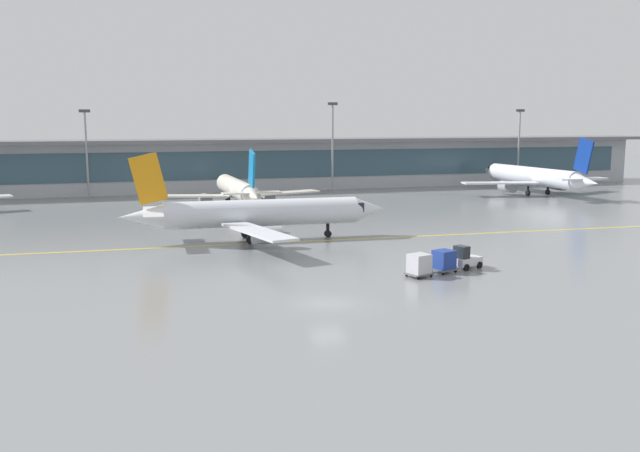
{
  "coord_description": "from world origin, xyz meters",
  "views": [
    {
      "loc": [
        -13.78,
        -45.36,
        13.1
      ],
      "look_at": [
        4.22,
        16.45,
        3.0
      ],
      "focal_mm": 38.07,
      "sensor_mm": 36.0,
      "label": 1
    }
  ],
  "objects_px": {
    "gate_airplane_2": "(533,177)",
    "baggage_tug": "(465,259)",
    "gate_airplane_1": "(237,189)",
    "taxiing_regional_jet": "(259,214)",
    "cargo_dolly_trailing": "(419,265)",
    "apron_light_mast_1": "(87,150)",
    "apron_light_mast_3": "(519,144)",
    "cargo_dolly_lead": "(444,260)",
    "apron_light_mast_2": "(333,144)"
  },
  "relations": [
    {
      "from": "gate_airplane_1",
      "to": "baggage_tug",
      "type": "height_order",
      "value": "gate_airplane_1"
    },
    {
      "from": "cargo_dolly_trailing",
      "to": "apron_light_mast_1",
      "type": "distance_m",
      "value": 74.99
    },
    {
      "from": "baggage_tug",
      "to": "cargo_dolly_lead",
      "type": "bearing_deg",
      "value": 180.0
    },
    {
      "from": "baggage_tug",
      "to": "apron_light_mast_3",
      "type": "xyz_separation_m",
      "value": [
        46.56,
        65.42,
        7.38
      ]
    },
    {
      "from": "gate_airplane_2",
      "to": "taxiing_regional_jet",
      "type": "distance_m",
      "value": 64.9
    },
    {
      "from": "taxiing_regional_jet",
      "to": "cargo_dolly_trailing",
      "type": "height_order",
      "value": "taxiing_regional_jet"
    },
    {
      "from": "gate_airplane_2",
      "to": "cargo_dolly_trailing",
      "type": "relative_size",
      "value": 12.5
    },
    {
      "from": "gate_airplane_2",
      "to": "cargo_dolly_trailing",
      "type": "distance_m",
      "value": 71.23
    },
    {
      "from": "taxiing_regional_jet",
      "to": "apron_light_mast_2",
      "type": "bearing_deg",
      "value": 65.5
    },
    {
      "from": "gate_airplane_2",
      "to": "apron_light_mast_2",
      "type": "xyz_separation_m",
      "value": [
        -33.61,
        12.5,
        5.69
      ]
    },
    {
      "from": "apron_light_mast_1",
      "to": "apron_light_mast_2",
      "type": "distance_m",
      "value": 42.34
    },
    {
      "from": "cargo_dolly_lead",
      "to": "cargo_dolly_trailing",
      "type": "distance_m",
      "value": 2.93
    },
    {
      "from": "apron_light_mast_1",
      "to": "apron_light_mast_2",
      "type": "relative_size",
      "value": 0.91
    },
    {
      "from": "cargo_dolly_lead",
      "to": "gate_airplane_2",
      "type": "bearing_deg",
      "value": 31.27
    },
    {
      "from": "gate_airplane_1",
      "to": "baggage_tug",
      "type": "bearing_deg",
      "value": -167.14
    },
    {
      "from": "gate_airplane_1",
      "to": "apron_light_mast_3",
      "type": "height_order",
      "value": "apron_light_mast_3"
    },
    {
      "from": "apron_light_mast_2",
      "to": "apron_light_mast_3",
      "type": "distance_m",
      "value": 38.92
    },
    {
      "from": "cargo_dolly_trailing",
      "to": "apron_light_mast_1",
      "type": "relative_size",
      "value": 0.17
    },
    {
      "from": "apron_light_mast_1",
      "to": "apron_light_mast_2",
      "type": "bearing_deg",
      "value": -3.17
    },
    {
      "from": "taxiing_regional_jet",
      "to": "apron_light_mast_1",
      "type": "relative_size",
      "value": 1.99
    },
    {
      "from": "gate_airplane_1",
      "to": "cargo_dolly_lead",
      "type": "distance_m",
      "value": 50.3
    },
    {
      "from": "gate_airplane_1",
      "to": "apron_light_mast_2",
      "type": "distance_m",
      "value": 26.48
    },
    {
      "from": "gate_airplane_1",
      "to": "taxiing_regional_jet",
      "type": "xyz_separation_m",
      "value": [
        -2.32,
        -29.07,
        0.17
      ]
    },
    {
      "from": "apron_light_mast_2",
      "to": "apron_light_mast_3",
      "type": "height_order",
      "value": "apron_light_mast_2"
    },
    {
      "from": "apron_light_mast_2",
      "to": "apron_light_mast_3",
      "type": "bearing_deg",
      "value": 1.36
    },
    {
      "from": "apron_light_mast_2",
      "to": "apron_light_mast_3",
      "type": "xyz_separation_m",
      "value": [
        38.91,
        0.93,
        -0.53
      ]
    },
    {
      "from": "cargo_dolly_lead",
      "to": "cargo_dolly_trailing",
      "type": "xyz_separation_m",
      "value": [
        -2.77,
        -0.96,
        0.0
      ]
    },
    {
      "from": "gate_airplane_1",
      "to": "cargo_dolly_lead",
      "type": "height_order",
      "value": "gate_airplane_1"
    },
    {
      "from": "taxiing_regional_jet",
      "to": "apron_light_mast_2",
      "type": "xyz_separation_m",
      "value": [
        22.46,
        45.17,
        5.87
      ]
    },
    {
      "from": "cargo_dolly_lead",
      "to": "apron_light_mast_2",
      "type": "relative_size",
      "value": 0.15
    },
    {
      "from": "taxiing_regional_jet",
      "to": "baggage_tug",
      "type": "xyz_separation_m",
      "value": [
        14.81,
        -19.32,
        -2.04
      ]
    },
    {
      "from": "cargo_dolly_lead",
      "to": "taxiing_regional_jet",
      "type": "bearing_deg",
      "value": 102.16
    },
    {
      "from": "gate_airplane_1",
      "to": "baggage_tug",
      "type": "xyz_separation_m",
      "value": [
        12.49,
        -48.39,
        -1.86
      ]
    },
    {
      "from": "baggage_tug",
      "to": "apron_light_mast_2",
      "type": "xyz_separation_m",
      "value": [
        7.65,
        64.5,
        7.91
      ]
    },
    {
      "from": "gate_airplane_2",
      "to": "apron_light_mast_3",
      "type": "bearing_deg",
      "value": -25.51
    },
    {
      "from": "cargo_dolly_lead",
      "to": "apron_light_mast_2",
      "type": "bearing_deg",
      "value": 62.05
    },
    {
      "from": "gate_airplane_2",
      "to": "apron_light_mast_2",
      "type": "distance_m",
      "value": 36.31
    },
    {
      "from": "taxiing_regional_jet",
      "to": "apron_light_mast_2",
      "type": "relative_size",
      "value": 1.82
    },
    {
      "from": "gate_airplane_2",
      "to": "apron_light_mast_3",
      "type": "height_order",
      "value": "apron_light_mast_3"
    },
    {
      "from": "gate_airplane_2",
      "to": "apron_light_mast_1",
      "type": "distance_m",
      "value": 77.48
    },
    {
      "from": "cargo_dolly_lead",
      "to": "apron_light_mast_1",
      "type": "distance_m",
      "value": 75.26
    },
    {
      "from": "cargo_dolly_trailing",
      "to": "gate_airplane_1",
      "type": "bearing_deg",
      "value": 79.04
    },
    {
      "from": "cargo_dolly_lead",
      "to": "apron_light_mast_3",
      "type": "xyz_separation_m",
      "value": [
        49.12,
        66.31,
        7.22
      ]
    },
    {
      "from": "taxiing_regional_jet",
      "to": "gate_airplane_2",
      "type": "bearing_deg",
      "value": 32.17
    },
    {
      "from": "baggage_tug",
      "to": "cargo_dolly_trailing",
      "type": "bearing_deg",
      "value": 180.0
    },
    {
      "from": "baggage_tug",
      "to": "gate_airplane_2",
      "type": "bearing_deg",
      "value": 32.49
    },
    {
      "from": "taxiing_regional_jet",
      "to": "apron_light_mast_3",
      "type": "relative_size",
      "value": 1.95
    },
    {
      "from": "gate_airplane_2",
      "to": "baggage_tug",
      "type": "xyz_separation_m",
      "value": [
        -41.27,
        -51.99,
        -2.22
      ]
    },
    {
      "from": "taxiing_regional_jet",
      "to": "cargo_dolly_trailing",
      "type": "xyz_separation_m",
      "value": [
        9.49,
        -21.16,
        -1.88
      ]
    },
    {
      "from": "apron_light_mast_3",
      "to": "baggage_tug",
      "type": "bearing_deg",
      "value": -125.44
    }
  ]
}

